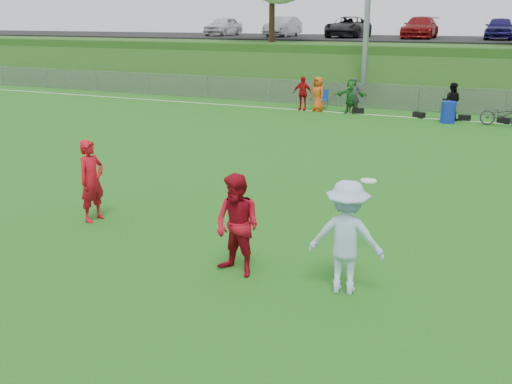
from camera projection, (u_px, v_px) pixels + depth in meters
The scene contains 15 objects.
ground at pixel (253, 261), 11.04m from camera, with size 120.00×120.00×0.00m, color #255C13.
sideline_far at pixel (411, 117), 26.75m from camera, with size 60.00×0.10×0.01m, color white.
fence at pixel (418, 98), 28.31m from camera, with size 58.00×0.06×1.30m.
berm at pixel (446, 65), 37.66m from camera, with size 120.00×18.00×3.00m, color #2A5217.
parking_lot at pixel (451, 39), 38.95m from camera, with size 120.00×12.00×0.10m, color black.
car_row at pixel (433, 28), 38.30m from camera, with size 32.04×5.18×1.44m.
spectator_row at pixel (357, 96), 27.52m from camera, with size 8.09×0.90×1.69m.
gear_bags at pixel (434, 116), 26.39m from camera, with size 7.18×0.53×0.26m.
player_red_left at pixel (92, 181), 12.98m from camera, with size 0.69×0.45×1.89m, color red.
player_red_center at pixel (237, 226), 10.21m from camera, with size 0.92×0.71×1.88m, color #A30B1C.
player_blue at pixel (346, 237), 9.54m from camera, with size 1.28×0.73×1.97m, color #B0CEF5.
frisbee at pixel (369, 181), 10.78m from camera, with size 0.31×0.31×0.03m.
recycling_bin at pixel (448, 112), 25.24m from camera, with size 0.64×0.64×0.95m, color #0E299D.
camp_chair at pixel (321, 103), 29.20m from camera, with size 0.61×0.62×0.97m.
bicycle at pixel (503, 115), 24.35m from camera, with size 0.68×1.96×1.03m, color #2D2D2F.
Camera 1 is at (4.20, -9.25, 4.52)m, focal length 40.00 mm.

